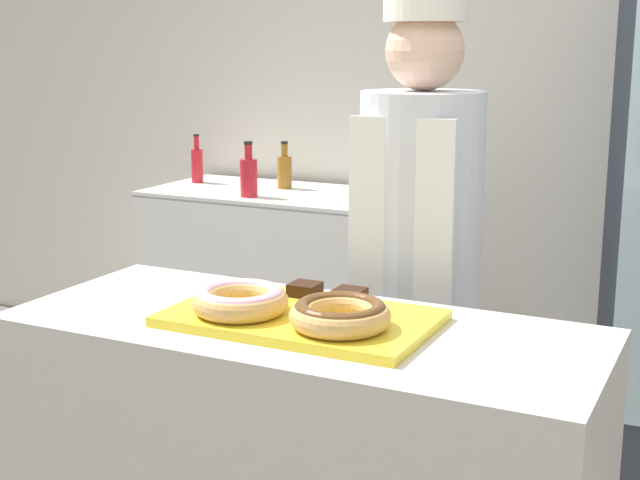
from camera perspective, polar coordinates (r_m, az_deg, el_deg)
The scene contains 11 objects.
wall_back at distance 4.02m, azimuth 13.06°, elevation 8.93°, with size 8.00×0.06×2.70m.
serving_tray at distance 2.10m, azimuth -1.21°, elevation -5.02°, with size 0.62×0.37×0.02m.
donut_light_glaze at distance 2.09m, azimuth -5.13°, elevation -3.80°, with size 0.23×0.23×0.06m.
donut_chocolate_glaze at distance 1.98m, azimuth 1.29°, elevation -4.73°, with size 0.23×0.23×0.06m.
brownie_back_left at distance 2.23m, azimuth -0.98°, elevation -3.17°, with size 0.07×0.07×0.03m.
brownie_back_right at distance 2.18m, azimuth 1.91°, elevation -3.55°, with size 0.07×0.07×0.03m.
baker_person at distance 2.64m, azimuth 6.31°, elevation -2.26°, with size 0.36×0.36×1.70m.
chest_freezer at distance 4.19m, azimuth -3.15°, elevation -2.96°, with size 1.09×0.62×0.92m.
bottle_red at distance 4.36m, azimuth -7.87°, elevation 4.86°, with size 0.06×0.06×0.23m.
bottle_red_b at distance 3.92m, azimuth -4.58°, elevation 4.14°, with size 0.08×0.08×0.24m.
bottle_amber at distance 4.14m, azimuth -2.29°, elevation 4.49°, with size 0.07×0.07×0.22m.
Camera 1 is at (0.92, -1.77, 1.57)m, focal length 50.00 mm.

